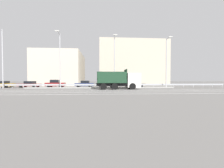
{
  "coord_description": "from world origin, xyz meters",
  "views": [
    {
      "loc": [
        -0.22,
        -26.25,
        1.52
      ],
      "look_at": [
        1.85,
        0.48,
        0.82
      ],
      "focal_mm": 24.0,
      "sensor_mm": 36.0,
      "label": 1
    }
  ],
  "objects_px": {
    "parked_car_3": "(85,84)",
    "street_lamp_0": "(2,56)",
    "parked_car_2": "(55,84)",
    "median_road_sign": "(133,81)",
    "parked_car_0": "(2,84)",
    "street_lamp_2": "(115,60)",
    "parked_car_4": "(107,84)",
    "dump_truck": "(124,81)",
    "street_lamp_1": "(60,58)",
    "street_lamp_3": "(167,61)",
    "parked_car_5": "(134,84)",
    "parked_car_1": "(30,84)"
  },
  "relations": [
    {
      "from": "parked_car_2",
      "to": "median_road_sign",
      "type": "bearing_deg",
      "value": 78.08
    },
    {
      "from": "street_lamp_2",
      "to": "street_lamp_1",
      "type": "bearing_deg",
      "value": -178.89
    },
    {
      "from": "street_lamp_3",
      "to": "parked_car_3",
      "type": "relative_size",
      "value": 2.45
    },
    {
      "from": "parked_car_2",
      "to": "parked_car_4",
      "type": "xyz_separation_m",
      "value": [
        10.6,
        -0.04,
        -0.09
      ]
    },
    {
      "from": "parked_car_3",
      "to": "dump_truck",
      "type": "bearing_deg",
      "value": -132.1
    },
    {
      "from": "street_lamp_2",
      "to": "parked_car_3",
      "type": "height_order",
      "value": "street_lamp_2"
    },
    {
      "from": "street_lamp_2",
      "to": "parked_car_4",
      "type": "relative_size",
      "value": 2.21
    },
    {
      "from": "parked_car_0",
      "to": "parked_car_3",
      "type": "xyz_separation_m",
      "value": [
        16.6,
        -0.11,
        0.03
      ]
    },
    {
      "from": "parked_car_1",
      "to": "parked_car_3",
      "type": "bearing_deg",
      "value": -87.84
    },
    {
      "from": "street_lamp_1",
      "to": "parked_car_4",
      "type": "distance_m",
      "value": 10.58
    },
    {
      "from": "median_road_sign",
      "to": "street_lamp_1",
      "type": "bearing_deg",
      "value": -179.07
    },
    {
      "from": "street_lamp_1",
      "to": "parked_car_5",
      "type": "xyz_separation_m",
      "value": [
        14.73,
        3.19,
        -4.9
      ]
    },
    {
      "from": "parked_car_3",
      "to": "parked_car_5",
      "type": "xyz_separation_m",
      "value": [
        10.55,
        -0.34,
        -0.02
      ]
    },
    {
      "from": "street_lamp_3",
      "to": "parked_car_4",
      "type": "relative_size",
      "value": 2.21
    },
    {
      "from": "street_lamp_3",
      "to": "parked_car_2",
      "type": "xyz_separation_m",
      "value": [
        -22.18,
        3.27,
        -4.53
      ]
    },
    {
      "from": "median_road_sign",
      "to": "parked_car_3",
      "type": "distance_m",
      "value": 10.23
    },
    {
      "from": "dump_truck",
      "to": "street_lamp_3",
      "type": "height_order",
      "value": "street_lamp_3"
    },
    {
      "from": "parked_car_0",
      "to": "street_lamp_0",
      "type": "bearing_deg",
      "value": -145.94
    },
    {
      "from": "parked_car_0",
      "to": "median_road_sign",
      "type": "bearing_deg",
      "value": -95.59
    },
    {
      "from": "dump_truck",
      "to": "parked_car_0",
      "type": "distance_m",
      "value": 24.95
    },
    {
      "from": "parked_car_0",
      "to": "parked_car_2",
      "type": "relative_size",
      "value": 1.13
    },
    {
      "from": "parked_car_2",
      "to": "parked_car_1",
      "type": "bearing_deg",
      "value": -95.98
    },
    {
      "from": "dump_truck",
      "to": "street_lamp_2",
      "type": "relative_size",
      "value": 0.76
    },
    {
      "from": "parked_car_2",
      "to": "parked_car_5",
      "type": "xyz_separation_m",
      "value": [
        16.52,
        -0.07,
        -0.09
      ]
    },
    {
      "from": "parked_car_4",
      "to": "street_lamp_1",
      "type": "bearing_deg",
      "value": 105.31
    },
    {
      "from": "street_lamp_3",
      "to": "parked_car_3",
      "type": "height_order",
      "value": "street_lamp_3"
    },
    {
      "from": "street_lamp_0",
      "to": "parked_car_2",
      "type": "xyz_separation_m",
      "value": [
        8.44,
        3.1,
        -5.02
      ]
    },
    {
      "from": "median_road_sign",
      "to": "parked_car_5",
      "type": "relative_size",
      "value": 0.58
    },
    {
      "from": "dump_truck",
      "to": "parked_car_3",
      "type": "height_order",
      "value": "dump_truck"
    },
    {
      "from": "parked_car_2",
      "to": "parked_car_5",
      "type": "distance_m",
      "value": 16.52
    },
    {
      "from": "median_road_sign",
      "to": "street_lamp_3",
      "type": "relative_size",
      "value": 0.27
    },
    {
      "from": "parked_car_3",
      "to": "street_lamp_0",
      "type": "bearing_deg",
      "value": 105.02
    },
    {
      "from": "street_lamp_3",
      "to": "median_road_sign",
      "type": "bearing_deg",
      "value": 177.96
    },
    {
      "from": "parked_car_0",
      "to": "parked_car_4",
      "type": "xyz_separation_m",
      "value": [
        21.23,
        -0.42,
        0.01
      ]
    },
    {
      "from": "dump_truck",
      "to": "parked_car_4",
      "type": "distance_m",
      "value": 7.26
    },
    {
      "from": "street_lamp_1",
      "to": "parked_car_1",
      "type": "bearing_deg",
      "value": 152.31
    },
    {
      "from": "street_lamp_0",
      "to": "parked_car_1",
      "type": "relative_size",
      "value": 2.44
    },
    {
      "from": "median_road_sign",
      "to": "parked_car_1",
      "type": "relative_size",
      "value": 0.6
    },
    {
      "from": "street_lamp_0",
      "to": "parked_car_2",
      "type": "relative_size",
      "value": 2.78
    },
    {
      "from": "street_lamp_3",
      "to": "parked_car_1",
      "type": "distance_m",
      "value": 28.15
    },
    {
      "from": "street_lamp_3",
      "to": "parked_car_5",
      "type": "height_order",
      "value": "street_lamp_3"
    },
    {
      "from": "parked_car_2",
      "to": "parked_car_0",
      "type": "bearing_deg",
      "value": -92.95
    },
    {
      "from": "median_road_sign",
      "to": "parked_car_0",
      "type": "distance_m",
      "value": 26.49
    },
    {
      "from": "parked_car_5",
      "to": "street_lamp_0",
      "type": "bearing_deg",
      "value": 97.11
    },
    {
      "from": "street_lamp_0",
      "to": "street_lamp_2",
      "type": "xyz_separation_m",
      "value": [
        20.41,
        0.03,
        -0.41
      ]
    },
    {
      "from": "parked_car_5",
      "to": "street_lamp_2",
      "type": "bearing_deg",
      "value": 123.59
    },
    {
      "from": "parked_car_5",
      "to": "parked_car_2",
      "type": "bearing_deg",
      "value": 89.94
    },
    {
      "from": "street_lamp_2",
      "to": "street_lamp_3",
      "type": "xyz_separation_m",
      "value": [
        10.21,
        -0.21,
        -0.08
      ]
    },
    {
      "from": "dump_truck",
      "to": "street_lamp_1",
      "type": "relative_size",
      "value": 0.73
    },
    {
      "from": "street_lamp_2",
      "to": "parked_car_1",
      "type": "height_order",
      "value": "street_lamp_2"
    }
  ]
}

